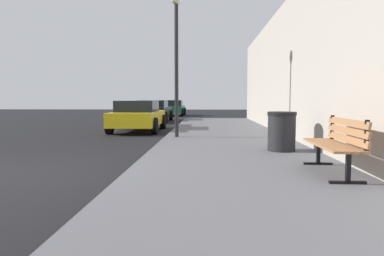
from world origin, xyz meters
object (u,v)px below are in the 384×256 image
object	(u,v)px
car_yellow	(138,116)
car_black	(153,111)
bench	(338,141)
street_lamp	(176,39)
car_green	(173,108)
trash_bin	(282,131)

from	to	relation	value
car_yellow	car_black	size ratio (longest dim) A/B	0.89
bench	street_lamp	size ratio (longest dim) A/B	0.38
bench	car_green	bearing A→B (deg)	103.93
street_lamp	car_yellow	xyz separation A→B (m)	(-1.90, 3.44, -2.52)
car_black	car_green	distance (m)	7.76
bench	street_lamp	bearing A→B (deg)	121.84
trash_bin	car_yellow	distance (m)	7.73
car_green	trash_bin	bearing A→B (deg)	-77.52
bench	car_green	distance (m)	23.20
bench	street_lamp	world-z (taller)	street_lamp
car_yellow	car_green	xyz separation A→B (m)	(0.05, 14.04, 0.00)
street_lamp	car_yellow	size ratio (longest dim) A/B	1.10
trash_bin	car_yellow	world-z (taller)	car_yellow
trash_bin	car_black	size ratio (longest dim) A/B	0.20
car_black	car_green	world-z (taller)	same
bench	street_lamp	distance (m)	6.51
car_green	street_lamp	bearing A→B (deg)	-83.97
car_yellow	bench	bearing A→B (deg)	-60.43
car_yellow	car_green	world-z (taller)	same
car_yellow	car_green	bearing A→B (deg)	89.78
bench	car_black	bearing A→B (deg)	111.21
bench	car_green	size ratio (longest dim) A/B	0.42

